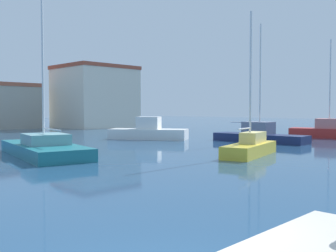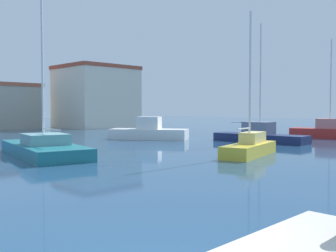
# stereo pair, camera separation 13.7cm
# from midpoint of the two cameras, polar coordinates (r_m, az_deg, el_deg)

# --- Properties ---
(water) EXTENTS (160.00, 160.00, 0.00)m
(water) POSITION_cam_midpoint_polar(r_m,az_deg,el_deg) (30.52, -7.06, -2.51)
(water) COLOR navy
(water) RESTS_ON ground
(sailboat_teal_distant_north) EXTENTS (4.60, 8.97, 11.81)m
(sailboat_teal_distant_north) POSITION_cam_midpoint_polar(r_m,az_deg,el_deg) (23.38, -17.75, -2.98)
(sailboat_teal_distant_north) COLOR #1E707A
(sailboat_teal_distant_north) RESTS_ON water
(motorboat_white_behind_lamppost) EXTENTS (5.61, 6.94, 1.98)m
(motorboat_white_behind_lamppost) POSITION_cam_midpoint_polar(r_m,az_deg,el_deg) (34.34, -2.96, -0.87)
(motorboat_white_behind_lamppost) COLOR white
(motorboat_white_behind_lamppost) RESTS_ON water
(sailboat_navy_outer_mooring) EXTENTS (2.40, 7.78, 9.42)m
(sailboat_navy_outer_mooring) POSITION_cam_midpoint_polar(r_m,az_deg,el_deg) (32.24, 13.03, -1.25)
(sailboat_navy_outer_mooring) COLOR #19234C
(sailboat_navy_outer_mooring) RESTS_ON water
(sailboat_red_far_right) EXTENTS (3.60, 7.09, 8.93)m
(sailboat_red_far_right) POSITION_cam_midpoint_polar(r_m,az_deg,el_deg) (38.50, 22.42, -0.61)
(sailboat_red_far_right) COLOR #B22823
(sailboat_red_far_right) RESTS_ON water
(sailboat_yellow_distant_east) EXTENTS (5.65, 2.89, 8.16)m
(sailboat_yellow_distant_east) POSITION_cam_midpoint_polar(r_m,az_deg,el_deg) (22.89, 11.75, -2.92)
(sailboat_yellow_distant_east) COLOR gold
(sailboat_yellow_distant_east) RESTS_ON water
(yacht_club) EXTENTS (9.75, 9.08, 8.71)m
(yacht_club) POSITION_cam_midpoint_polar(r_m,az_deg,el_deg) (57.10, -10.64, 4.21)
(yacht_club) COLOR beige
(yacht_club) RESTS_ON ground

